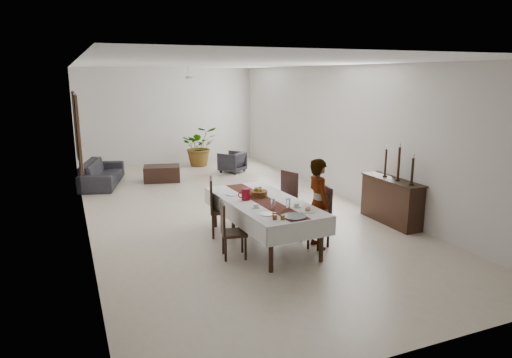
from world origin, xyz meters
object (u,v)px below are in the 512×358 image
object	(u,v)px
dining_table_top	(263,202)
red_pitcher	(246,194)
sofa	(102,173)
woman	(318,204)
sideboard_body	(391,202)

from	to	relation	value
dining_table_top	red_pitcher	distance (m)	0.34
dining_table_top	sofa	bearing A→B (deg)	108.49
woman	sideboard_body	bearing A→B (deg)	-68.44
sofa	woman	bearing A→B (deg)	-138.96
woman	sideboard_body	world-z (taller)	woman
red_pitcher	sideboard_body	xyz separation A→B (m)	(3.15, -0.11, -0.46)
dining_table_top	sofa	world-z (taller)	dining_table_top
dining_table_top	woman	world-z (taller)	woman
woman	sideboard_body	size ratio (longest dim) A/B	1.07
red_pitcher	sofa	bearing A→B (deg)	109.80
red_pitcher	sideboard_body	size ratio (longest dim) A/B	0.14
sideboard_body	woman	bearing A→B (deg)	-163.75
red_pitcher	sideboard_body	distance (m)	3.18
dining_table_top	red_pitcher	world-z (taller)	red_pitcher
dining_table_top	sideboard_body	size ratio (longest dim) A/B	1.69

